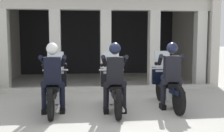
{
  "coord_description": "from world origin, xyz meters",
  "views": [
    {
      "loc": [
        -0.76,
        -6.55,
        1.7
      ],
      "look_at": [
        0.0,
        0.08,
        1.01
      ],
      "focal_mm": 44.5,
      "sensor_mm": 36.0,
      "label": 1
    }
  ],
  "objects": [
    {
      "name": "police_officer_right",
      "position": [
        1.37,
        -0.27,
        0.94
      ],
      "size": [
        0.63,
        0.61,
        1.58
      ],
      "rotation": [
        0.0,
        0.0,
        0.25
      ],
      "color": "black",
      "rests_on": "ground"
    },
    {
      "name": "station_building",
      "position": [
        0.09,
        4.89,
        1.97
      ],
      "size": [
        7.74,
        4.4,
        3.2
      ],
      "color": "black",
      "rests_on": "ground"
    },
    {
      "name": "kerb_strip",
      "position": [
        0.09,
        2.27,
        0.06
      ],
      "size": [
        7.24,
        0.24,
        0.12
      ],
      "primitive_type": "cube",
      "color": "#B7B5AD",
      "rests_on": "ground"
    },
    {
      "name": "ground_plane",
      "position": [
        0.0,
        3.0,
        0.0
      ],
      "size": [
        80.0,
        80.0,
        0.0
      ],
      "primitive_type": "plane",
      "color": "#A8A59E"
    },
    {
      "name": "police_officer_center",
      "position": [
        0.0,
        -0.46,
        0.94
      ],
      "size": [
        0.63,
        0.61,
        1.58
      ],
      "rotation": [
        0.0,
        0.0,
        0.28
      ],
      "color": "black",
      "rests_on": "ground"
    },
    {
      "name": "motorcycle_center",
      "position": [
        0.0,
        -0.18,
        0.5
      ],
      "size": [
        0.62,
        2.04,
        1.35
      ],
      "rotation": [
        0.0,
        0.0,
        0.28
      ],
      "color": "black",
      "rests_on": "ground"
    },
    {
      "name": "police_officer_left",
      "position": [
        -1.37,
        -0.34,
        0.94
      ],
      "size": [
        0.63,
        0.61,
        1.58
      ],
      "rotation": [
        0.0,
        0.0,
        0.2
      ],
      "color": "black",
      "rests_on": "ground"
    },
    {
      "name": "motorcycle_left",
      "position": [
        -1.37,
        -0.05,
        0.5
      ],
      "size": [
        0.62,
        2.04,
        1.35
      ],
      "rotation": [
        0.0,
        0.0,
        0.2
      ],
      "color": "black",
      "rests_on": "ground"
    },
    {
      "name": "motorcycle_right",
      "position": [
        1.37,
        0.01,
        0.5
      ],
      "size": [
        0.62,
        2.04,
        1.35
      ],
      "rotation": [
        0.0,
        0.0,
        0.25
      ],
      "color": "black",
      "rests_on": "ground"
    }
  ]
}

